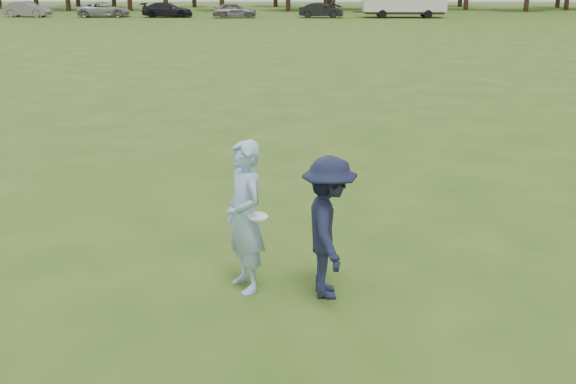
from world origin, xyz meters
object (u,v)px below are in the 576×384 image
object	(u,v)px
defender	(329,228)
car_b	(27,9)
car_c	(104,10)
car_f	(321,10)
car_d	(167,10)
player_far_d	(333,8)
thrower	(245,217)
car_e	(234,10)

from	to	relation	value
defender	car_b	distance (m)	66.81
car_c	car_f	xyz separation A→B (m)	(21.65, -0.62, -0.01)
defender	car_d	world-z (taller)	defender
defender	car_d	distance (m)	62.01
player_far_d	car_d	bearing A→B (deg)	163.08
defender	car_b	size ratio (longest dim) A/B	0.42
thrower	car_c	xyz separation A→B (m)	(-19.12, 60.52, -0.33)
car_b	car_e	world-z (taller)	car_b
car_d	car_e	world-z (taller)	car_e
car_b	car_e	distance (m)	20.89
thrower	car_b	bearing A→B (deg)	174.67
car_b	player_far_d	bearing A→B (deg)	-85.87
car_c	car_b	bearing A→B (deg)	82.74
car_c	defender	bearing A→B (deg)	-168.87
thrower	car_e	distance (m)	59.81
car_e	car_f	bearing A→B (deg)	-92.28
player_far_d	car_f	world-z (taller)	player_far_d
defender	car_c	size ratio (longest dim) A/B	0.37
car_e	car_f	xyz separation A→B (m)	(8.51, 0.39, -0.02)
player_far_d	car_f	distance (m)	1.25
thrower	car_b	size ratio (longest dim) A/B	0.45
defender	car_c	bearing A→B (deg)	14.76
car_b	car_d	size ratio (longest dim) A/B	0.93
car_c	car_f	distance (m)	21.66
car_f	car_e	bearing A→B (deg)	98.92
player_far_d	car_e	distance (m)	9.62
thrower	car_d	size ratio (longest dim) A/B	0.42
car_c	car_f	bearing A→B (deg)	-98.96
car_c	car_d	size ratio (longest dim) A/B	1.04
defender	car_d	size ratio (longest dim) A/B	0.39
thrower	car_e	bearing A→B (deg)	156.48
defender	car_d	xyz separation A→B (m)	(-13.86, 60.44, -0.24)
defender	car_f	world-z (taller)	defender
car_e	car_f	world-z (taller)	car_e
car_b	car_d	world-z (taller)	car_b
player_far_d	car_d	size ratio (longest dim) A/B	0.40
car_c	car_d	xyz separation A→B (m)	(6.38, -0.24, -0.00)
thrower	player_far_d	xyz separation A→B (m)	(3.63, 59.36, -0.06)
car_d	car_f	distance (m)	15.27
car_d	car_e	xyz separation A→B (m)	(6.76, -0.78, 0.02)
car_b	car_d	xyz separation A→B (m)	(14.11, -0.23, -0.04)
car_e	car_c	bearing A→B (deg)	80.66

